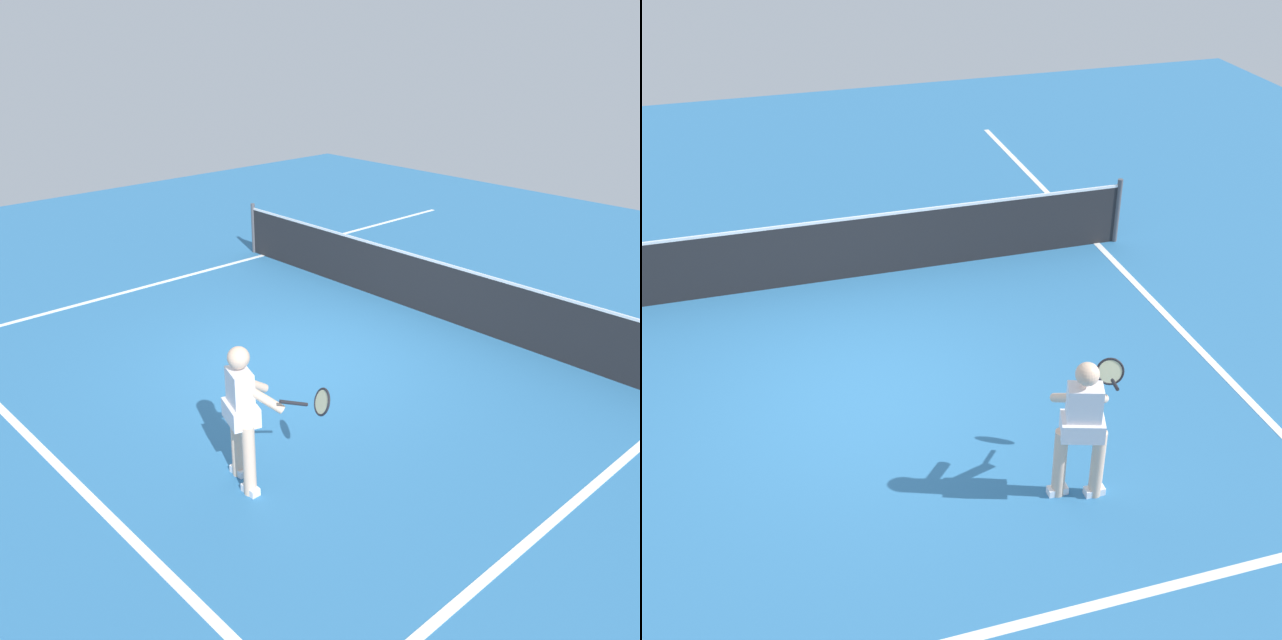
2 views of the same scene
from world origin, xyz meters
TOP-DOWN VIEW (x-y plane):
  - ground_plane at (0.00, 0.00)m, footprint 24.06×24.06m
  - service_line_marking at (0.00, -3.50)m, footprint 8.34×0.10m
  - sideline_left_marking at (-4.17, 0.00)m, footprint 0.10×16.51m
  - sideline_right_marking at (4.17, 0.00)m, footprint 0.10×16.51m
  - court_net at (0.00, 2.73)m, footprint 9.02×0.08m
  - tennis_player at (1.71, -2.19)m, footprint 0.97×0.88m

SIDE VIEW (x-z plane):
  - ground_plane at x=0.00m, z-range 0.00..0.00m
  - service_line_marking at x=0.00m, z-range 0.00..0.01m
  - sideline_left_marking at x=-4.17m, z-range 0.00..0.01m
  - sideline_right_marking at x=4.17m, z-range 0.00..0.01m
  - court_net at x=0.00m, z-range -0.03..0.98m
  - tennis_player at x=1.71m, z-range 0.07..1.62m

